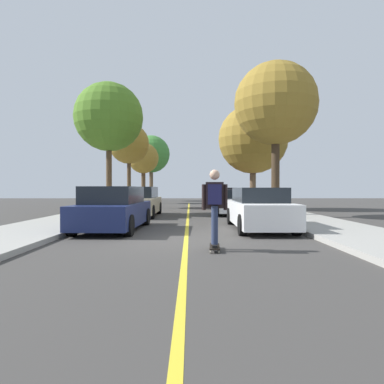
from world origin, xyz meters
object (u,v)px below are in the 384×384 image
object	(u,v)px
street_tree_left_far	(143,159)
street_tree_right_nearest	(276,104)
parked_car_right_near	(234,202)
street_tree_left_nearest	(109,117)
skateboarder	(215,203)
street_tree_left_farthest	(151,154)
fire_hydrant	(97,209)
parked_car_right_nearest	(259,209)
street_tree_right_near	(253,139)
street_tree_left_near	(129,144)
skateboard	(215,247)
parked_car_right_far	(224,198)
parked_car_left_nearest	(114,209)
parked_car_left_near	(139,202)

from	to	relation	value
street_tree_left_far	street_tree_right_nearest	size ratio (longest dim) A/B	0.75
parked_car_right_near	street_tree_left_nearest	xyz separation A→B (m)	(-6.77, 0.04, 4.58)
street_tree_right_nearest	skateboarder	bearing A→B (deg)	-111.80
street_tree_left_farthest	fire_hydrant	distance (m)	24.07
parked_car_right_nearest	skateboarder	world-z (taller)	skateboarder
street_tree_left_far	fire_hydrant	distance (m)	17.55
street_tree_right_near	street_tree_left_near	bearing A→B (deg)	168.07
parked_car_right_near	skateboard	bearing A→B (deg)	-99.53
street_tree_right_nearest	skateboarder	distance (m)	10.74
street_tree_left_farthest	street_tree_left_far	bearing A→B (deg)	-90.00
street_tree_left_near	street_tree_left_farthest	xyz separation A→B (m)	(0.00, 14.01, 0.67)
street_tree_left_nearest	street_tree_left_far	world-z (taller)	street_tree_left_nearest
parked_car_right_nearest	parked_car_right_far	distance (m)	12.40
street_tree_left_near	fire_hydrant	xyz separation A→B (m)	(0.31, -9.58, -4.11)
parked_car_left_nearest	street_tree_left_near	distance (m)	13.72
street_tree_left_far	street_tree_left_nearest	bearing A→B (deg)	-90.00
street_tree_left_nearest	skateboard	bearing A→B (deg)	-65.46
street_tree_right_nearest	street_tree_right_near	xyz separation A→B (m)	(0.00, 6.05, -0.85)
parked_car_right_nearest	parked_car_right_far	xyz separation A→B (m)	(-0.00, 12.40, 0.02)
parked_car_left_nearest	parked_car_right_near	world-z (taller)	parked_car_left_nearest
street_tree_left_far	fire_hydrant	xyz separation A→B (m)	(0.31, -17.15, -3.73)
parked_car_left_nearest	parked_car_left_near	size ratio (longest dim) A/B	1.00
fire_hydrant	parked_car_left_near	bearing A→B (deg)	57.67
fire_hydrant	skateboard	size ratio (longest dim) A/B	0.82
parked_car_left_nearest	parked_car_right_near	distance (m)	8.52
parked_car_left_near	street_tree_left_near	distance (m)	8.38
parked_car_right_near	street_tree_left_farthest	distance (m)	21.70
street_tree_left_nearest	skateboard	world-z (taller)	street_tree_left_nearest
street_tree_left_nearest	street_tree_left_near	bearing A→B (deg)	90.00
parked_car_left_near	skateboard	distance (m)	10.21
parked_car_right_nearest	parked_car_right_near	size ratio (longest dim) A/B	1.10
parked_car_left_nearest	parked_car_right_near	xyz separation A→B (m)	(4.95, 6.94, -0.04)
street_tree_left_near	parked_car_right_far	bearing A→B (deg)	-3.83
parked_car_left_nearest	street_tree_right_near	bearing A→B (deg)	58.91
parked_car_right_far	fire_hydrant	distance (m)	11.18
skateboard	skateboarder	bearing A→B (deg)	-93.76
parked_car_left_nearest	skateboarder	bearing A→B (deg)	-51.20
street_tree_left_near	street_tree_left_nearest	bearing A→B (deg)	-90.00
parked_car_right_nearest	skateboard	world-z (taller)	parked_car_right_nearest
parked_car_right_nearest	skateboarder	bearing A→B (deg)	-113.98
street_tree_left_nearest	skateboarder	bearing A→B (deg)	-65.54
parked_car_right_far	street_tree_left_farthest	size ratio (longest dim) A/B	0.63
parked_car_right_near	parked_car_left_nearest	bearing A→B (deg)	-125.53
street_tree_right_nearest	parked_car_left_nearest	bearing A→B (deg)	-142.59
parked_car_left_nearest	parked_car_right_far	distance (m)	13.52
parked_car_left_near	street_tree_right_near	distance (m)	9.52
street_tree_left_far	fire_hydrant	bearing A→B (deg)	-88.95
parked_car_right_far	skateboard	world-z (taller)	parked_car_right_far
street_tree_right_nearest	street_tree_left_nearest	bearing A→B (deg)	168.12
fire_hydrant	skateboard	world-z (taller)	fire_hydrant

